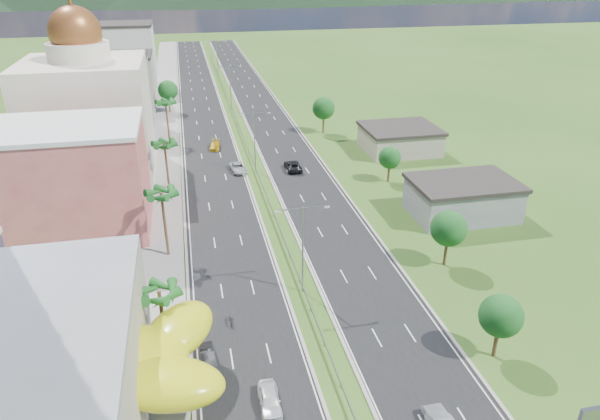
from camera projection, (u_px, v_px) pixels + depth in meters
ground at (324, 346)px, 54.16m from camera, size 500.00×500.00×0.00m
road_left at (203, 116)px, 132.13m from camera, size 11.00×260.00×0.04m
road_right at (263, 112)px, 135.00m from camera, size 11.00×260.00×0.04m
sidewalk_left at (164, 118)px, 130.30m from camera, size 7.00×260.00×0.12m
median_guardrail at (242, 133)px, 117.42m from camera, size 0.10×216.06×0.76m
streetlight_median_b at (303, 241)px, 60.08m from camera, size 6.04×0.25×11.00m
streetlight_median_c at (254, 135)px, 95.38m from camera, size 6.04×0.25×11.00m
streetlight_median_d at (230, 83)px, 135.09m from camera, size 6.04×0.25×11.00m
streetlight_median_e at (217, 54)px, 174.80m from camera, size 6.04×0.25×11.00m
lime_canopy at (106, 362)px, 44.65m from camera, size 18.00×15.00×7.40m
pink_shophouse at (71, 182)px, 73.81m from camera, size 20.00×15.00×15.00m
domed_building at (89, 112)px, 92.45m from camera, size 20.00×20.00×28.70m
midrise_grey at (112, 97)px, 116.15m from camera, size 16.00×15.00×16.00m
midrise_beige at (122, 83)px, 136.20m from camera, size 16.00×15.00×13.00m
midrise_white at (127, 58)px, 155.43m from camera, size 16.00×15.00×18.00m
shed_near at (462, 200)px, 80.50m from camera, size 15.00×10.00×5.00m
shed_far at (400, 140)px, 107.49m from camera, size 14.00×12.00×4.40m
palm_tree_b at (159, 295)px, 49.92m from camera, size 3.60×3.60×8.10m
palm_tree_c at (161, 196)px, 66.95m from camera, size 3.60×3.60×9.60m
palm_tree_d at (165, 146)px, 87.66m from camera, size 3.60×3.60×8.60m
palm_tree_e at (166, 104)px, 109.39m from camera, size 3.60×3.60×9.40m
leafy_tree_lfar at (168, 90)px, 132.62m from camera, size 4.90×4.90×8.05m
leafy_tree_ra at (501, 316)px, 50.76m from camera, size 4.20×4.20×6.90m
leafy_tree_rb at (449, 229)px, 66.16m from camera, size 4.55×4.55×7.47m
leafy_tree_rc at (390, 158)px, 91.79m from camera, size 3.85×3.85×6.33m
leafy_tree_rd at (324, 108)px, 116.97m from camera, size 4.90×4.90×8.05m
mountain_ridge at (260, 2)px, 462.73m from camera, size 860.00×140.00×90.00m
car_white_near_left at (270, 400)px, 46.47m from camera, size 1.90×4.55×1.54m
car_dark_left at (208, 356)px, 51.72m from camera, size 1.62×3.96×1.28m
car_silver_mid_left at (238, 168)px, 97.55m from camera, size 3.07×5.55×1.47m
car_yellow_far_left at (215, 145)px, 109.21m from camera, size 2.62×5.02×1.39m
car_dark_far_right at (293, 166)px, 98.28m from camera, size 2.63×5.71×1.59m
motorcycle at (231, 319)px, 57.06m from camera, size 0.66×2.06×1.31m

